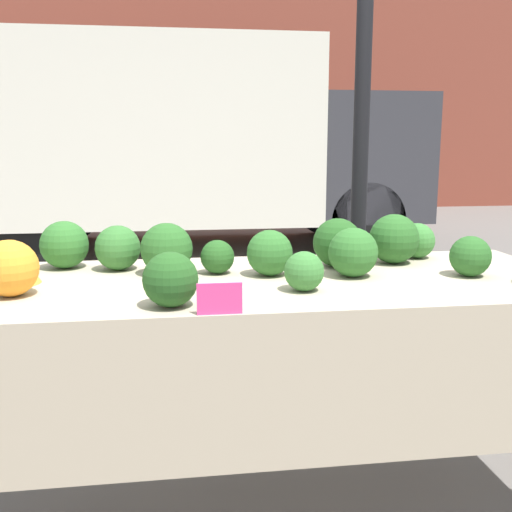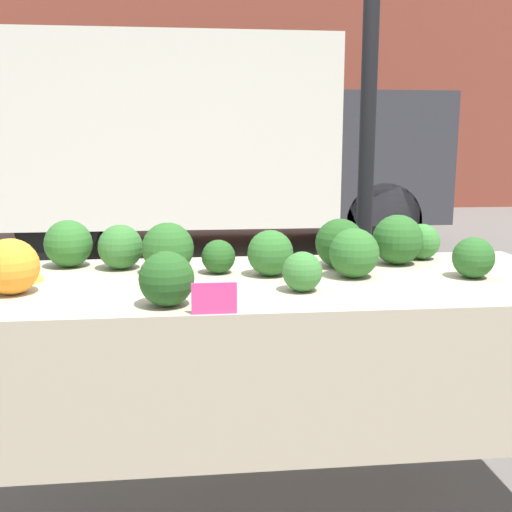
% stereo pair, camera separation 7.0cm
% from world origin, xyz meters
% --- Properties ---
extents(ground_plane, '(40.00, 40.00, 0.00)m').
position_xyz_m(ground_plane, '(0.00, 0.00, 0.00)').
color(ground_plane, slate).
extents(building_facade, '(16.00, 0.60, 4.68)m').
position_xyz_m(building_facade, '(0.00, 9.50, 2.34)').
color(building_facade, brown).
rests_on(building_facade, ground_plane).
extents(tent_pole, '(0.07, 0.07, 2.39)m').
position_xyz_m(tent_pole, '(0.55, 0.62, 1.20)').
color(tent_pole, black).
rests_on(tent_pole, ground_plane).
extents(parked_truck, '(5.00, 2.19, 2.32)m').
position_xyz_m(parked_truck, '(-0.08, 5.18, 1.27)').
color(parked_truck, silver).
rests_on(parked_truck, ground_plane).
extents(market_table, '(2.19, 0.83, 0.79)m').
position_xyz_m(market_table, '(0.00, -0.06, 0.70)').
color(market_table, tan).
rests_on(market_table, ground_plane).
extents(orange_cauliflower, '(0.17, 0.17, 0.17)m').
position_xyz_m(orange_cauliflower, '(-0.76, -0.12, 0.88)').
color(orange_cauliflower, orange).
rests_on(orange_cauliflower, market_table).
extents(romanesco_head, '(0.17, 0.17, 0.14)m').
position_xyz_m(romanesco_head, '(-0.79, 0.05, 0.86)').
color(romanesco_head, '#93B238').
rests_on(romanesco_head, market_table).
extents(broccoli_head_0, '(0.12, 0.12, 0.12)m').
position_xyz_m(broccoli_head_0, '(0.12, -0.18, 0.85)').
color(broccoli_head_0, '#387533').
rests_on(broccoli_head_0, market_table).
extents(broccoli_head_3, '(0.14, 0.14, 0.14)m').
position_xyz_m(broccoli_head_3, '(0.74, -0.06, 0.86)').
color(broccoli_head_3, '#285B23').
rests_on(broccoli_head_3, market_table).
extents(broccoli_head_4, '(0.19, 0.19, 0.19)m').
position_xyz_m(broccoli_head_4, '(0.56, 0.20, 0.89)').
color(broccoli_head_4, '#285B23').
rests_on(broccoli_head_4, market_table).
extents(broccoli_head_5, '(0.16, 0.16, 0.16)m').
position_xyz_m(broccoli_head_5, '(-0.28, -0.31, 0.87)').
color(broccoli_head_5, '#23511E').
rests_on(broccoli_head_5, market_table).
extents(broccoli_head_6, '(0.16, 0.16, 0.16)m').
position_xyz_m(broccoli_head_6, '(0.06, 0.05, 0.87)').
color(broccoli_head_6, '#2D6628').
rests_on(broccoli_head_6, market_table).
extents(broccoli_head_7, '(0.17, 0.17, 0.17)m').
position_xyz_m(broccoli_head_7, '(-0.67, 0.28, 0.88)').
color(broccoli_head_7, '#2D6628').
rests_on(broccoli_head_7, market_table).
extents(broccoli_head_8, '(0.16, 0.16, 0.16)m').
position_xyz_m(broccoli_head_8, '(-0.47, 0.22, 0.87)').
color(broccoli_head_8, '#336B2D').
rests_on(broccoli_head_8, market_table).
extents(broccoli_head_9, '(0.12, 0.12, 0.12)m').
position_xyz_m(broccoli_head_9, '(-0.12, 0.11, 0.85)').
color(broccoli_head_9, '#23511E').
rests_on(broccoli_head_9, market_table).
extents(broccoli_head_10, '(0.17, 0.17, 0.17)m').
position_xyz_m(broccoli_head_10, '(0.33, -0.01, 0.88)').
color(broccoli_head_10, '#2D6628').
rests_on(broccoli_head_10, market_table).
extents(broccoli_head_11, '(0.18, 0.18, 0.18)m').
position_xyz_m(broccoli_head_11, '(0.33, 0.17, 0.88)').
color(broccoli_head_11, '#23511E').
rests_on(broccoli_head_11, market_table).
extents(broccoli_head_12, '(0.14, 0.14, 0.14)m').
position_xyz_m(broccoli_head_12, '(0.69, 0.28, 0.86)').
color(broccoli_head_12, '#387533').
rests_on(broccoli_head_12, market_table).
extents(broccoli_head_13, '(0.18, 0.18, 0.18)m').
position_xyz_m(broccoli_head_13, '(-0.30, 0.12, 0.88)').
color(broccoli_head_13, '#285B23').
rests_on(broccoli_head_13, market_table).
extents(price_sign, '(0.12, 0.01, 0.09)m').
position_xyz_m(price_sign, '(-0.16, -0.40, 0.84)').
color(price_sign, '#E53D84').
rests_on(price_sign, market_table).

